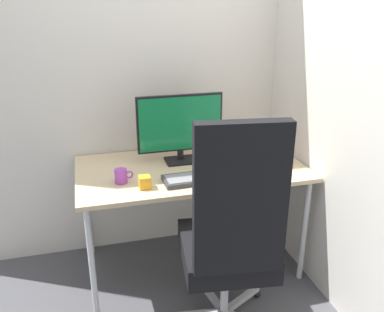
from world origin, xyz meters
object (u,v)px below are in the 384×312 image
at_px(pen_holder, 232,144).
at_px(office_chair, 231,236).
at_px(mouse, 248,168).
at_px(monitor, 180,126).
at_px(keyboard, 196,178).
at_px(desk_clamp_accessory, 145,182).
at_px(coffee_mug, 121,176).
at_px(notebook, 273,160).

bearing_deg(pen_holder, office_chair, -110.20).
xyz_separation_m(office_chair, mouse, (0.29, 0.51, 0.12)).
xyz_separation_m(monitor, keyboard, (0.02, -0.32, -0.22)).
bearing_deg(keyboard, desk_clamp_accessory, -175.94).
distance_m(monitor, coffee_mug, 0.51).
bearing_deg(monitor, desk_clamp_accessory, -129.71).
xyz_separation_m(keyboard, pen_holder, (0.38, 0.43, 0.03)).
height_order(office_chair, notebook, office_chair).
bearing_deg(mouse, pen_holder, 93.68).
height_order(pen_holder, desk_clamp_accessory, pen_holder).
bearing_deg(pen_holder, coffee_mug, -156.30).
xyz_separation_m(office_chair, pen_holder, (0.33, 0.89, 0.14)).
bearing_deg(office_chair, notebook, 50.84).
distance_m(office_chair, mouse, 0.60).
bearing_deg(mouse, desk_clamp_accessory, -164.07).
bearing_deg(notebook, pen_holder, 125.23).
relative_size(mouse, coffee_mug, 0.99).
xyz_separation_m(monitor, notebook, (0.58, -0.15, -0.23)).
xyz_separation_m(mouse, coffee_mug, (-0.76, 0.03, 0.02)).
relative_size(office_chair, notebook, 6.00).
bearing_deg(office_chair, monitor, 94.96).
bearing_deg(monitor, mouse, -37.14).
distance_m(notebook, coffee_mug, 0.98).
height_order(office_chair, desk_clamp_accessory, office_chair).
bearing_deg(pen_holder, notebook, -54.84).
xyz_separation_m(mouse, notebook, (0.22, 0.12, -0.01)).
xyz_separation_m(office_chair, notebook, (0.51, 0.63, 0.11)).
distance_m(mouse, desk_clamp_accessory, 0.64).
distance_m(office_chair, pen_holder, 0.96).
xyz_separation_m(keyboard, notebook, (0.56, 0.17, -0.01)).
bearing_deg(desk_clamp_accessory, notebook, 12.51).
xyz_separation_m(mouse, pen_holder, (0.04, 0.38, 0.03)).
bearing_deg(coffee_mug, mouse, -2.30).
height_order(monitor, notebook, monitor).
xyz_separation_m(coffee_mug, desk_clamp_accessory, (0.12, -0.10, -0.01)).
relative_size(office_chair, coffee_mug, 11.72).
xyz_separation_m(keyboard, mouse, (0.34, 0.05, 0.00)).
distance_m(monitor, mouse, 0.50).
bearing_deg(desk_clamp_accessory, mouse, 6.48).
xyz_separation_m(monitor, coffee_mug, (-0.40, -0.24, -0.20)).
distance_m(keyboard, pen_holder, 0.57).
bearing_deg(mouse, notebook, 37.53).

